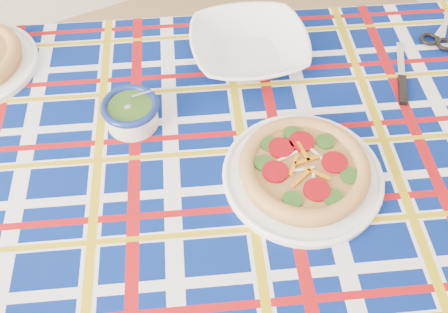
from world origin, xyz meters
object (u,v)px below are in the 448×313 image
pesto_bowl (131,111)px  serving_bowl (249,48)px  dining_table (210,192)px  main_focaccia_plate (304,168)px

pesto_bowl → serving_bowl: 0.36m
dining_table → serving_bowl: 0.40m
pesto_bowl → serving_bowl: pesto_bowl is taller
dining_table → pesto_bowl: (-0.09, 0.21, 0.12)m
main_focaccia_plate → dining_table: bearing=146.7°
pesto_bowl → serving_bowl: bearing=10.8°
dining_table → main_focaccia_plate: bearing=-10.6°
dining_table → pesto_bowl: bearing=136.9°
serving_bowl → main_focaccia_plate: bearing=-102.6°
dining_table → serving_bowl: size_ratio=6.69×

